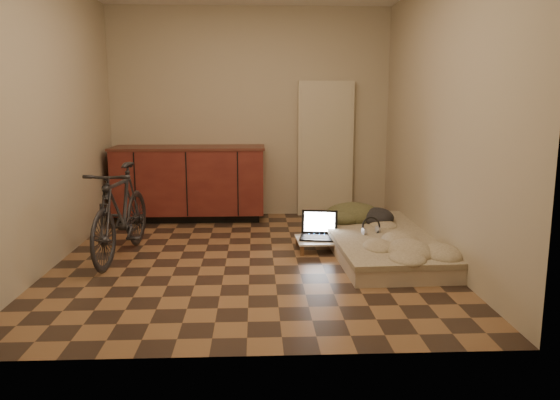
{
  "coord_description": "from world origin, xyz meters",
  "views": [
    {
      "loc": [
        0.06,
        -4.97,
        1.48
      ],
      "look_at": [
        0.29,
        0.03,
        0.55
      ],
      "focal_mm": 35.0,
      "sensor_mm": 36.0,
      "label": 1
    }
  ],
  "objects_px": {
    "bicycle": "(120,207)",
    "futon": "(382,242)",
    "lap_desk": "(330,240)",
    "laptop": "(319,232)"
  },
  "relations": [
    {
      "from": "bicycle",
      "to": "laptop",
      "type": "height_order",
      "value": "bicycle"
    },
    {
      "from": "bicycle",
      "to": "lap_desk",
      "type": "xyz_separation_m",
      "value": [
        2.0,
        0.19,
        -0.39
      ]
    },
    {
      "from": "bicycle",
      "to": "laptop",
      "type": "relative_size",
      "value": 3.65
    },
    {
      "from": "bicycle",
      "to": "futon",
      "type": "height_order",
      "value": "bicycle"
    },
    {
      "from": "bicycle",
      "to": "laptop",
      "type": "distance_m",
      "value": 1.93
    },
    {
      "from": "futon",
      "to": "lap_desk",
      "type": "bearing_deg",
      "value": 168.41
    },
    {
      "from": "bicycle",
      "to": "futon",
      "type": "distance_m",
      "value": 2.53
    },
    {
      "from": "lap_desk",
      "to": "laptop",
      "type": "relative_size",
      "value": 1.68
    },
    {
      "from": "bicycle",
      "to": "laptop",
      "type": "xyz_separation_m",
      "value": [
        1.89,
        0.25,
        -0.32
      ]
    },
    {
      "from": "lap_desk",
      "to": "bicycle",
      "type": "bearing_deg",
      "value": -176.75
    }
  ]
}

